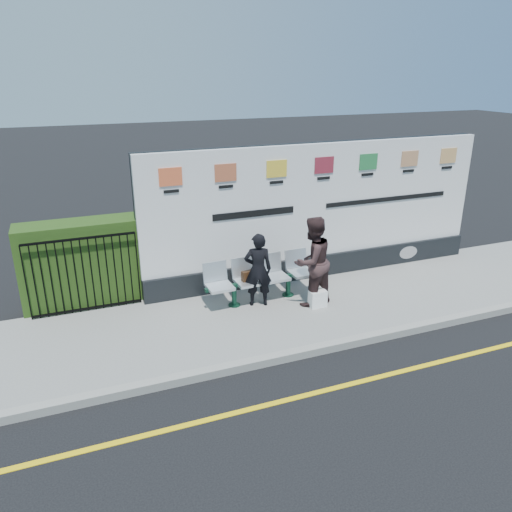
{
  "coord_description": "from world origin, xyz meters",
  "views": [
    {
      "loc": [
        -4.69,
        -5.56,
        4.64
      ],
      "look_at": [
        -1.47,
        2.71,
        1.25
      ],
      "focal_mm": 35.0,
      "sensor_mm": 36.0,
      "label": 1
    }
  ],
  "objects_px": {
    "woman_left": "(258,270)",
    "woman_right": "(312,261)",
    "bench": "(262,289)",
    "billboard": "(320,221)"
  },
  "relations": [
    {
      "from": "woman_left",
      "to": "woman_right",
      "type": "distance_m",
      "value": 1.08
    },
    {
      "from": "bench",
      "to": "woman_left",
      "type": "relative_size",
      "value": 1.53
    },
    {
      "from": "bench",
      "to": "woman_right",
      "type": "height_order",
      "value": "woman_right"
    },
    {
      "from": "billboard",
      "to": "woman_left",
      "type": "distance_m",
      "value": 2.15
    },
    {
      "from": "billboard",
      "to": "woman_right",
      "type": "distance_m",
      "value": 1.58
    },
    {
      "from": "bench",
      "to": "woman_left",
      "type": "bearing_deg",
      "value": -136.48
    },
    {
      "from": "billboard",
      "to": "woman_right",
      "type": "height_order",
      "value": "billboard"
    },
    {
      "from": "bench",
      "to": "woman_right",
      "type": "relative_size",
      "value": 1.27
    },
    {
      "from": "billboard",
      "to": "woman_left",
      "type": "xyz_separation_m",
      "value": [
        -1.85,
        -0.95,
        -0.55
      ]
    },
    {
      "from": "billboard",
      "to": "bench",
      "type": "distance_m",
      "value": 2.16
    }
  ]
}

